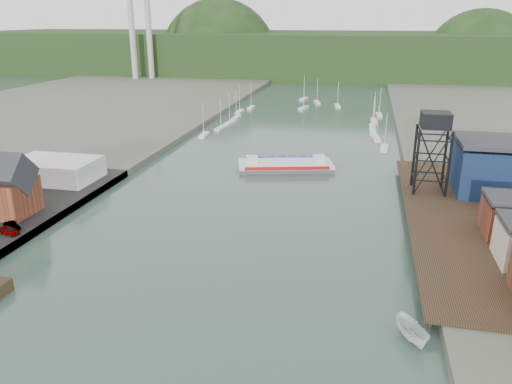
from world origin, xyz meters
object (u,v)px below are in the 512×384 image
at_px(lift_tower, 435,125).
at_px(car_west_a, 8,230).
at_px(chain_ferry, 285,165).
at_px(motorboat, 412,332).

height_order(lift_tower, car_west_a, lift_tower).
height_order(chain_ferry, car_west_a, chain_ferry).
bearing_deg(car_west_a, lift_tower, -48.73).
bearing_deg(motorboat, chain_ferry, 86.42).
bearing_deg(lift_tower, car_west_a, -152.57).
xyz_separation_m(chain_ferry, car_west_a, (-37.69, -52.24, 1.34)).
height_order(motorboat, car_west_a, car_west_a).
bearing_deg(car_west_a, chain_ferry, -21.98).
bearing_deg(lift_tower, chain_ferry, 153.03).
relative_size(motorboat, car_west_a, 1.51).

